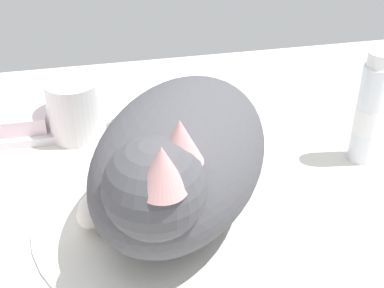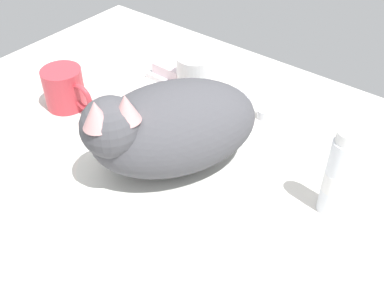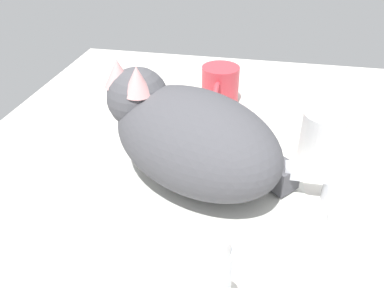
% 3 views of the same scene
% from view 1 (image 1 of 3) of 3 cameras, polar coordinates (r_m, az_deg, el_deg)
% --- Properties ---
extents(ground_plane, '(1.10, 0.83, 0.03)m').
position_cam_1_polar(ground_plane, '(0.66, -1.07, -8.09)').
color(ground_plane, silver).
extents(sink_basin, '(0.33, 0.33, 0.01)m').
position_cam_1_polar(sink_basin, '(0.64, -1.09, -6.87)').
color(sink_basin, silver).
rests_on(sink_basin, ground_plane).
extents(faucet, '(0.13, 0.09, 0.05)m').
position_cam_1_polar(faucet, '(0.79, -3.70, 3.25)').
color(faucet, silver).
rests_on(faucet, ground_plane).
extents(cat, '(0.29, 0.32, 0.17)m').
position_cam_1_polar(cat, '(0.59, -1.60, -1.79)').
color(cat, '#4C4C51').
rests_on(cat, sink_basin).
extents(rinse_cup, '(0.07, 0.07, 0.08)m').
position_cam_1_polar(rinse_cup, '(0.78, -11.80, 3.46)').
color(rinse_cup, white).
rests_on(rinse_cup, ground_plane).
extents(soap_dish, '(0.09, 0.06, 0.01)m').
position_cam_1_polar(soap_dish, '(0.81, -16.66, 1.14)').
color(soap_dish, white).
rests_on(soap_dish, ground_plane).
extents(soap_bar, '(0.07, 0.05, 0.02)m').
position_cam_1_polar(soap_bar, '(0.80, -16.86, 2.21)').
color(soap_bar, silver).
rests_on(soap_bar, soap_dish).
extents(toothpaste_bottle, '(0.03, 0.03, 0.15)m').
position_cam_1_polar(toothpaste_bottle, '(0.73, 17.42, 3.13)').
color(toothpaste_bottle, white).
rests_on(toothpaste_bottle, ground_plane).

